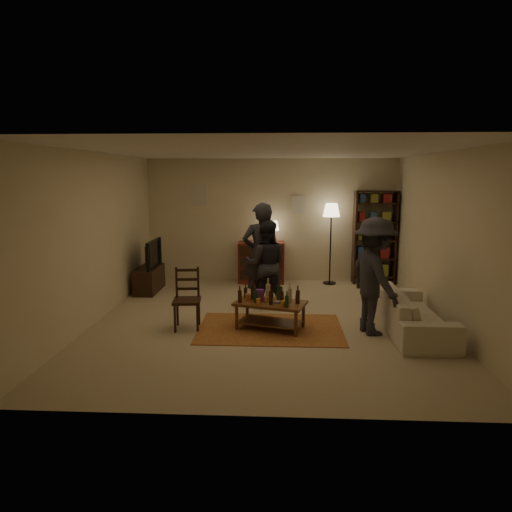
# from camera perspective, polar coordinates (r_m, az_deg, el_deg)

# --- Properties ---
(floor) EXTENTS (6.00, 6.00, 0.00)m
(floor) POSITION_cam_1_polar(r_m,az_deg,el_deg) (7.50, 1.38, -8.08)
(floor) COLOR #C6B793
(floor) RESTS_ON ground
(room_shell) EXTENTS (6.00, 6.00, 6.00)m
(room_shell) POSITION_cam_1_polar(r_m,az_deg,el_deg) (10.15, -1.80, 7.11)
(room_shell) COLOR beige
(room_shell) RESTS_ON ground
(rug) EXTENTS (2.20, 1.50, 0.01)m
(rug) POSITION_cam_1_polar(r_m,az_deg,el_deg) (7.12, 1.78, -9.05)
(rug) COLOR #923C20
(rug) RESTS_ON ground
(coffee_table) EXTENTS (1.17, 0.85, 0.77)m
(coffee_table) POSITION_cam_1_polar(r_m,az_deg,el_deg) (7.01, 1.77, -6.07)
(coffee_table) COLOR brown
(coffee_table) RESTS_ON ground
(dining_chair) EXTENTS (0.46, 0.46, 0.96)m
(dining_chair) POSITION_cam_1_polar(r_m,az_deg,el_deg) (7.12, -8.61, -4.98)
(dining_chair) COLOR #311B10
(dining_chair) RESTS_ON ground
(tv_stand) EXTENTS (0.40, 1.00, 1.06)m
(tv_stand) POSITION_cam_1_polar(r_m,az_deg,el_deg) (9.51, -13.21, -2.05)
(tv_stand) COLOR #311B10
(tv_stand) RESTS_ON ground
(dresser) EXTENTS (1.00, 0.50, 1.36)m
(dresser) POSITION_cam_1_polar(r_m,az_deg,el_deg) (10.02, 0.72, -0.64)
(dresser) COLOR maroon
(dresser) RESTS_ON ground
(bookshelf) EXTENTS (0.90, 0.34, 2.02)m
(bookshelf) POSITION_cam_1_polar(r_m,az_deg,el_deg) (10.20, 14.57, 2.40)
(bookshelf) COLOR #311B10
(bookshelf) RESTS_ON ground
(floor_lamp) EXTENTS (0.36, 0.36, 1.75)m
(floor_lamp) POSITION_cam_1_polar(r_m,az_deg,el_deg) (9.87, 9.39, 4.99)
(floor_lamp) COLOR black
(floor_lamp) RESTS_ON ground
(sofa) EXTENTS (0.81, 2.08, 0.61)m
(sofa) POSITION_cam_1_polar(r_m,az_deg,el_deg) (7.31, 18.94, -6.64)
(sofa) COLOR beige
(sofa) RESTS_ON ground
(person_left) EXTENTS (0.77, 0.60, 1.87)m
(person_left) POSITION_cam_1_polar(r_m,az_deg,el_deg) (8.13, 0.66, 0.12)
(person_left) COLOR #24252B
(person_left) RESTS_ON ground
(person_right) EXTENTS (0.77, 0.60, 1.57)m
(person_right) POSITION_cam_1_polar(r_m,az_deg,el_deg) (8.07, 1.23, -1.02)
(person_right) COLOR #25252D
(person_right) RESTS_ON ground
(person_by_sofa) EXTENTS (0.95, 1.27, 1.74)m
(person_by_sofa) POSITION_cam_1_polar(r_m,az_deg,el_deg) (6.93, 14.60, -2.46)
(person_by_sofa) COLOR #292B32
(person_by_sofa) RESTS_ON ground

